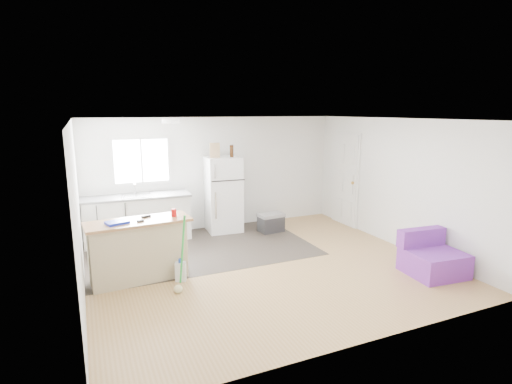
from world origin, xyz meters
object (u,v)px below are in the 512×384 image
refrigerator (223,194)px  blue_tray (117,222)px  cleaner_jug (181,271)px  mop (180,276)px  cooler (271,222)px  bottle_right (232,151)px  red_cup (174,213)px  purple_seat (432,259)px  kitchen_cabinets (138,218)px  cardboard_box (215,150)px  peninsula (138,250)px  bottle_left (232,151)px

refrigerator → blue_tray: bearing=-135.9°
cleaner_jug → mop: mop is taller
blue_tray → cooler: bearing=24.6°
cleaner_jug → bottle_right: bottle_right is taller
red_cup → cooler: bearing=30.7°
refrigerator → purple_seat: (2.25, -3.51, -0.55)m
kitchen_cabinets → mop: bearing=-82.6°
bottle_right → refrigerator: bearing=172.5°
red_cup → cardboard_box: size_ratio=0.40×
cooler → cardboard_box: bearing=150.8°
kitchen_cabinets → purple_seat: 5.36m
cardboard_box → bottle_right: size_ratio=1.20×
peninsula → bottle_left: bearing=35.4°
cleaner_jug → bottle_right: bearing=74.1°
blue_tray → bottle_left: bearing=37.1°
cleaner_jug → cardboard_box: 2.97m
refrigerator → purple_seat: bearing=-53.6°
peninsula → mop: bearing=-58.7°
cooler → mop: 3.19m
cooler → mop: mop is taller
peninsula → refrigerator: size_ratio=0.98×
cleaner_jug → red_cup: (0.00, 0.31, 0.84)m
bottle_right → kitchen_cabinets: bearing=178.4°
cleaner_jug → bottle_left: bearing=73.8°
purple_seat → bottle_right: 4.30m
blue_tray → red_cup: bearing=4.7°
kitchen_cabinets → cooler: kitchen_cabinets is taller
kitchen_cabinets → refrigerator: bearing=1.6°
bottle_left → bottle_right: same height
cardboard_box → bottle_left: 0.35m
peninsula → red_cup: size_ratio=12.99×
refrigerator → mop: (-1.55, -2.54, -0.56)m
cooler → cleaner_jug: bearing=-149.9°
peninsula → blue_tray: (-0.28, -0.06, 0.48)m
red_cup → bottle_left: (1.62, 1.79, 0.72)m
cooler → cleaner_jug: cooler is taller
bottle_left → cardboard_box: bearing=171.0°
cleaner_jug → red_cup: 0.90m
cooler → blue_tray: (-3.18, -1.46, 0.75)m
cooler → bottle_right: bearing=140.2°
mop → kitchen_cabinets: bearing=87.1°
kitchen_cabinets → red_cup: size_ratio=17.30×
red_cup → bottle_left: bearing=48.0°
peninsula → mop: 0.84m
purple_seat → cardboard_box: bearing=130.3°
cardboard_box → red_cup: bearing=-124.5°
kitchen_cabinets → bottle_right: 2.33m
kitchen_cabinets → bottle_right: bearing=0.9°
cooler → cleaner_jug: 2.90m
blue_tray → kitchen_cabinets: bearing=75.2°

